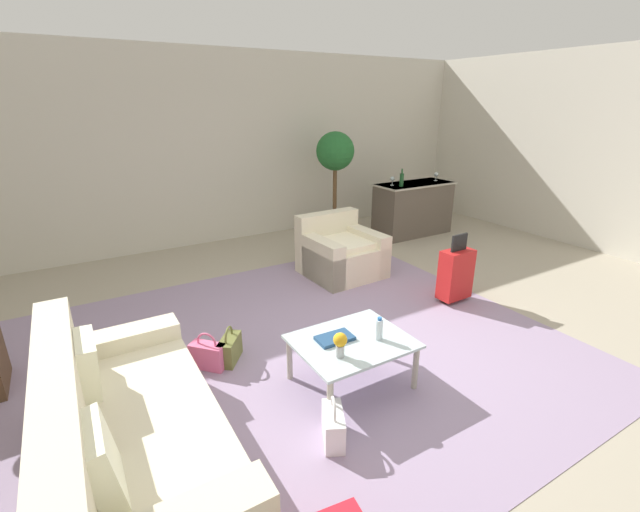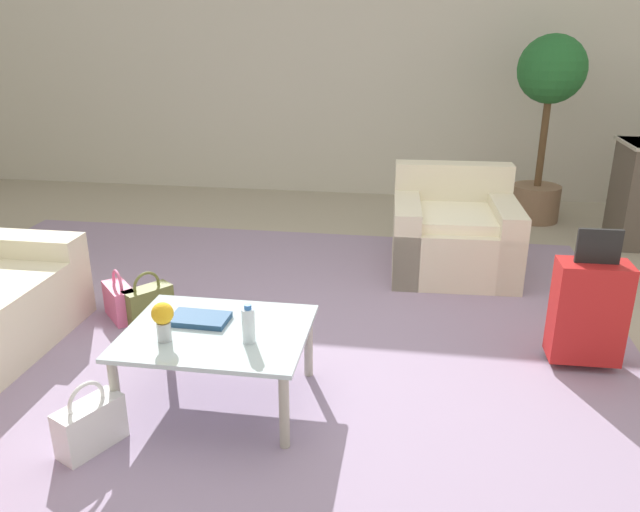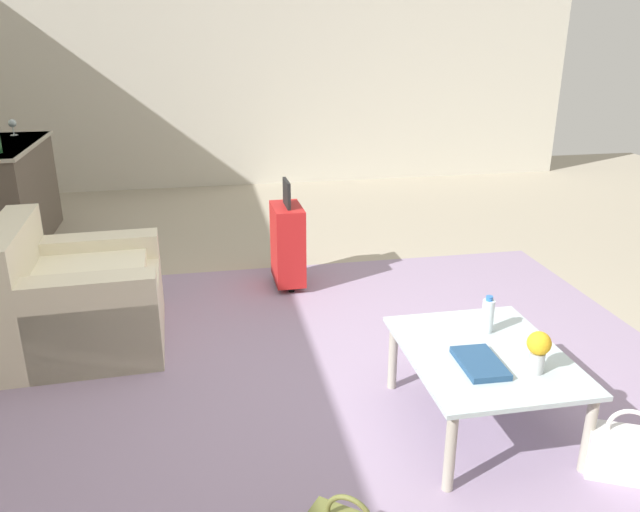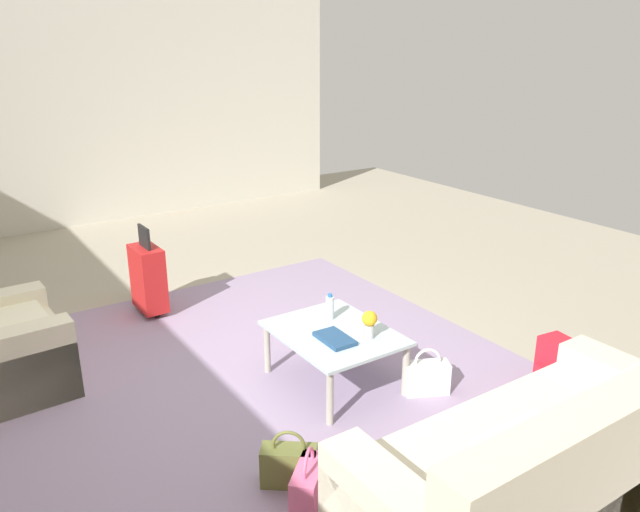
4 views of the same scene
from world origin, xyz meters
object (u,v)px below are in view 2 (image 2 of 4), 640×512
Objects in this scene: handbag_olive at (149,303)px; potted_ficus at (548,102)px; coffee_table at (217,339)px; flower_vase at (163,318)px; water_bottle at (249,325)px; handbag_white at (90,425)px; suitcase_red at (588,310)px; handbag_pink at (120,301)px; coffee_table_book at (199,319)px; armchair at (453,235)px.

potted_ficus is at bearing 43.63° from handbag_olive.
flower_vase is at bearing -145.71° from coffee_table.
handbag_white is at bearing -151.13° from water_bottle.
coffee_table is 0.73m from handbag_white.
handbag_white is 5.08m from potted_ficus.
handbag_pink is (-2.98, 0.16, -0.23)m from suitcase_red.
coffee_table_book reaches higher than coffee_table.
coffee_table is at bearing -41.20° from handbag_pink.
coffee_table_book is at bearing 56.69° from handbag_white.
armchair is at bearing 115.57° from suitcase_red.
armchair is 1.63m from suitcase_red.
handbag_olive is (-0.98, 0.96, -0.39)m from water_bottle.
coffee_table_book is at bearing -163.70° from suitcase_red.
handbag_white is 1.43m from handbag_pink.
water_bottle is 4.35m from potted_ficus.
handbag_pink is at bearing 138.80° from coffee_table.
potted_ficus is at bearing 62.24° from water_bottle.
coffee_table_book is 0.86× the size of handbag_olive.
flower_vase is at bearing 50.91° from handbag_white.
armchair is 3.29× the size of coffee_table_book.
coffee_table_book is 2.21m from suitcase_red.
armchair is 2.46m from handbag_olive.
armchair is 0.55× the size of potted_ficus.
water_bottle is at bearing -26.57° from coffee_table.
flower_vase is at bearing -111.90° from coffee_table_book.
coffee_table_book is at bearing -42.12° from handbag_pink.
suitcase_red is at bearing -3.10° from handbag_pink.
potted_ficus is at bearing 57.26° from handbag_white.
water_bottle is 0.67× the size of coffee_table_book.
water_bottle is at bearing -44.58° from handbag_olive.
coffee_table_book is at bearing -50.00° from handbag_olive.
potted_ficus is (0.90, 1.53, 0.90)m from armchair.
coffee_table_book is 0.17× the size of potted_ficus.
armchair is at bearing -120.54° from potted_ficus.
handbag_white is at bearing -122.74° from potted_ficus.
handbag_olive is at bearing 0.25° from handbag_pink.
armchair is 4.92× the size of flower_vase.
suitcase_red reaches higher than coffee_table_book.
coffee_table_book is 0.86× the size of handbag_pink.
handbag_pink is (-0.76, 1.01, -0.42)m from flower_vase.
armchair is at bearing 57.45° from coffee_table_book.
coffee_table_book is at bearing -124.15° from armchair.
water_bottle is 0.38m from coffee_table_book.
flower_vase is 2.38m from suitcase_red.
armchair is 2.78m from flower_vase.
potted_ficus reaches higher than flower_vase.
potted_ficus is (2.42, 3.85, 0.64)m from flower_vase.
handbag_white is (-0.27, -0.33, -0.42)m from flower_vase.
suitcase_red is (1.80, 0.80, -0.16)m from water_bottle.
potted_ficus is (2.00, 3.80, 0.67)m from water_bottle.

